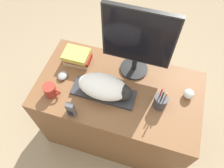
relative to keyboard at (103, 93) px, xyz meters
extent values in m
plane|color=#998466|center=(0.09, -0.26, -0.76)|extent=(12.00, 12.00, 0.00)
cube|color=brown|center=(0.09, 0.07, -0.39)|extent=(1.19, 0.65, 0.75)
cube|color=#2D2D33|center=(0.00, 0.00, 0.00)|extent=(0.45, 0.15, 0.02)
ellipsoid|color=white|center=(0.00, 0.00, 0.08)|extent=(0.34, 0.19, 0.14)
sphere|color=#262626|center=(0.15, 0.00, 0.07)|extent=(0.10, 0.10, 0.10)
cone|color=#262626|center=(0.15, -0.03, 0.12)|extent=(0.04, 0.04, 0.04)
cone|color=#262626|center=(0.15, 0.03, 0.12)|extent=(0.04, 0.04, 0.04)
cylinder|color=black|center=(0.15, 0.27, 0.00)|extent=(0.21, 0.21, 0.02)
cylinder|color=black|center=(0.15, 0.27, 0.06)|extent=(0.04, 0.04, 0.11)
cube|color=black|center=(0.15, 0.27, 0.32)|extent=(0.47, 0.03, 0.44)
cube|color=black|center=(0.15, 0.26, 0.32)|extent=(0.45, 0.01, 0.41)
ellipsoid|color=gray|center=(-0.33, 0.05, 0.00)|extent=(0.07, 0.08, 0.03)
cylinder|color=#9E2D23|center=(-0.35, -0.11, 0.04)|extent=(0.09, 0.09, 0.10)
torus|color=#9E2D23|center=(-0.31, -0.11, 0.04)|extent=(0.07, 0.01, 0.07)
cylinder|color=#38383D|center=(0.39, 0.02, 0.04)|extent=(0.09, 0.09, 0.11)
cylinder|color=orange|center=(0.41, 0.03, 0.09)|extent=(0.01, 0.01, 0.12)
cylinder|color=#B21E1E|center=(0.38, 0.04, 0.10)|extent=(0.01, 0.01, 0.14)
cylinder|color=black|center=(0.39, 0.00, 0.11)|extent=(0.01, 0.01, 0.17)
sphere|color=silver|center=(0.57, 0.15, 0.02)|extent=(0.07, 0.07, 0.07)
cube|color=#4C4C51|center=(-0.15, -0.21, 0.06)|extent=(0.05, 0.03, 0.14)
cube|color=black|center=(-0.15, -0.23, 0.04)|extent=(0.04, 0.00, 0.06)
cube|color=#C6B284|center=(-0.28, 0.22, 0.00)|extent=(0.20, 0.15, 0.03)
cube|color=maroon|center=(-0.27, 0.22, 0.03)|extent=(0.19, 0.12, 0.03)
cube|color=#CCC14C|center=(-0.28, 0.21, 0.07)|extent=(0.19, 0.15, 0.04)
camera|label=1|loc=(0.29, -0.72, 1.32)|focal=35.00mm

